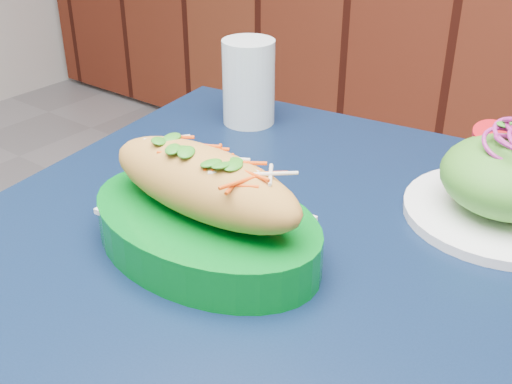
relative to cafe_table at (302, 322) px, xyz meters
The scene contains 4 objects.
cafe_table is the anchor object (origin of this frame).
banh_mi_basket 0.17m from the cafe_table, 151.22° to the right, with size 0.28×0.19×0.13m.
salad_plate 0.29m from the cafe_table, 57.65° to the left, with size 0.23×0.23×0.12m.
water_glass 0.41m from the cafe_table, 137.28° to the left, with size 0.08×0.08×0.13m, color silver.
Camera 1 is at (0.35, 0.97, 1.14)m, focal length 45.00 mm.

